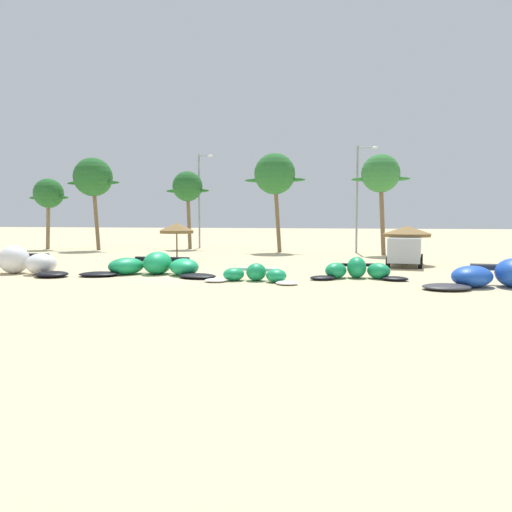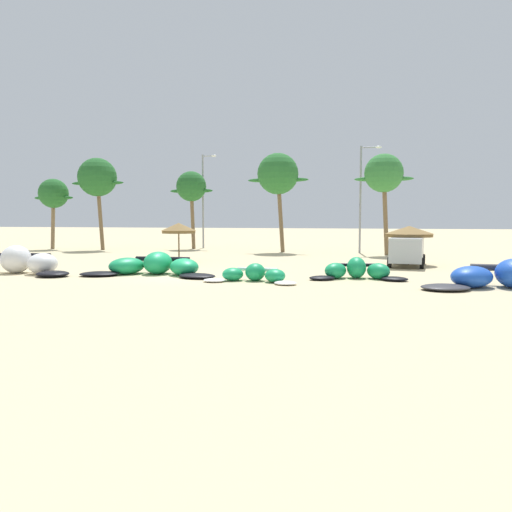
# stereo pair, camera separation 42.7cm
# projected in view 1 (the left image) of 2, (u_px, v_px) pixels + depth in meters

# --- Properties ---
(ground_plane) EXTENTS (260.00, 260.00, 0.00)m
(ground_plane) POSITION_uv_depth(u_px,v_px,m) (179.00, 277.00, 26.25)
(ground_plane) COLOR beige
(kite_far_left) EXTENTS (7.77, 4.24, 1.56)m
(kite_far_left) POSITION_uv_depth(u_px,v_px,m) (10.00, 263.00, 27.27)
(kite_far_left) COLOR black
(kite_far_left) RESTS_ON ground
(kite_left) EXTENTS (7.79, 3.83, 1.23)m
(kite_left) POSITION_uv_depth(u_px,v_px,m) (155.00, 266.00, 26.98)
(kite_left) COLOR black
(kite_left) RESTS_ON ground
(kite_left_of_center) EXTENTS (4.85, 2.31, 0.87)m
(kite_left_of_center) POSITION_uv_depth(u_px,v_px,m) (255.00, 275.00, 24.18)
(kite_left_of_center) COLOR white
(kite_left_of_center) RESTS_ON ground
(kite_center) EXTENTS (5.04, 2.65, 1.09)m
(kite_center) POSITION_uv_depth(u_px,v_px,m) (357.00, 270.00, 25.34)
(kite_center) COLOR black
(kite_center) RESTS_ON ground
(beach_umbrella_near_van) EXTENTS (2.48, 2.48, 2.74)m
(beach_umbrella_near_van) POSITION_uv_depth(u_px,v_px,m) (177.00, 228.00, 35.39)
(beach_umbrella_near_van) COLOR brown
(beach_umbrella_near_van) RESTS_ON ground
(beach_umbrella_middle) EXTENTS (3.16, 3.16, 2.56)m
(beach_umbrella_middle) POSITION_uv_depth(u_px,v_px,m) (407.00, 231.00, 32.82)
(beach_umbrella_middle) COLOR brown
(beach_umbrella_middle) RESTS_ON ground
(parked_van) EXTENTS (2.54, 5.17, 1.84)m
(parked_van) POSITION_uv_depth(u_px,v_px,m) (405.00, 249.00, 32.28)
(parked_van) COLOR #B2B7BC
(parked_van) RESTS_ON ground
(palm_leftmost) EXTENTS (4.34, 2.89, 6.98)m
(palm_leftmost) POSITION_uv_depth(u_px,v_px,m) (49.00, 194.00, 49.11)
(palm_leftmost) COLOR #7F6647
(palm_leftmost) RESTS_ON ground
(palm_left) EXTENTS (5.55, 3.70, 8.87)m
(palm_left) POSITION_uv_depth(u_px,v_px,m) (93.00, 178.00, 47.88)
(palm_left) COLOR brown
(palm_left) RESTS_ON ground
(palm_left_of_gap) EXTENTS (4.51, 3.00, 7.76)m
(palm_left_of_gap) POSITION_uv_depth(u_px,v_px,m) (188.00, 187.00, 49.81)
(palm_left_of_gap) COLOR brown
(palm_left_of_gap) RESTS_ON ground
(palm_center_left) EXTENTS (5.57, 3.71, 8.93)m
(palm_center_left) POSITION_uv_depth(u_px,v_px,m) (275.00, 175.00, 45.00)
(palm_center_left) COLOR brown
(palm_center_left) RESTS_ON ground
(palm_center_right) EXTENTS (4.80, 3.20, 8.41)m
(palm_center_right) POSITION_uv_depth(u_px,v_px,m) (381.00, 174.00, 41.58)
(palm_center_right) COLOR brown
(palm_center_right) RESTS_ON ground
(lamppost_west) EXTENTS (1.56, 0.24, 9.55)m
(lamppost_west) POSITION_uv_depth(u_px,v_px,m) (200.00, 197.00, 51.09)
(lamppost_west) COLOR gray
(lamppost_west) RESTS_ON ground
(lamppost_west_center) EXTENTS (1.84, 0.24, 9.37)m
(lamppost_west_center) POSITION_uv_depth(u_px,v_px,m) (359.00, 194.00, 43.94)
(lamppost_west_center) COLOR gray
(lamppost_west_center) RESTS_ON ground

